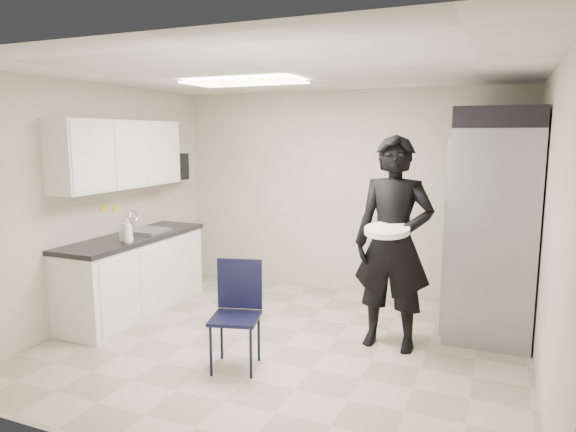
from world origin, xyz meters
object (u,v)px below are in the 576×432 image
at_px(man_tuxedo, 393,244).
at_px(folding_chair, 235,318).
at_px(commercial_fridge, 493,231).
at_px(lower_counter, 135,276).

bearing_deg(man_tuxedo, folding_chair, -136.09).
bearing_deg(folding_chair, commercial_fridge, 28.34).
distance_m(commercial_fridge, man_tuxedo, 1.24).
bearing_deg(commercial_fridge, folding_chair, -136.75).
bearing_deg(man_tuxedo, commercial_fridge, 49.07).
bearing_deg(folding_chair, lower_counter, 140.02).
height_order(folding_chair, man_tuxedo, man_tuxedo).
relative_size(lower_counter, commercial_fridge, 0.90).
height_order(commercial_fridge, man_tuxedo, commercial_fridge).
xyz_separation_m(folding_chair, man_tuxedo, (1.16, 1.01, 0.56)).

